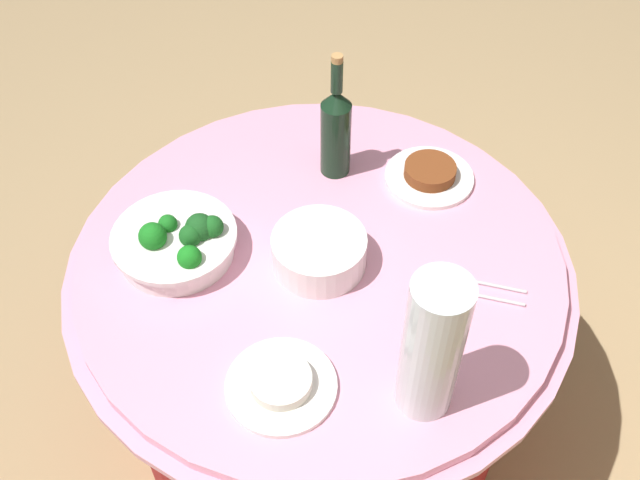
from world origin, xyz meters
The scene contains 10 objects.
ground_plane centered at (0.00, 0.00, 0.00)m, with size 6.00×6.00×0.00m, color tan.
buffet_table centered at (0.00, 0.00, 0.38)m, with size 1.16×1.16×0.74m.
broccoli_bowl centered at (0.27, -0.17, 0.78)m, with size 0.28×0.28×0.11m.
plate_stack centered at (0.01, 0.02, 0.78)m, with size 0.21×0.21×0.08m.
wine_bottle centered at (-0.18, -0.22, 0.87)m, with size 0.07×0.07×0.34m.
decorative_fruit_vase centered at (0.01, 0.41, 0.89)m, with size 0.11×0.11×0.34m.
serving_tongs centered at (-0.25, 0.27, 0.74)m, with size 0.14×0.15×0.01m.
food_plate_stir_fry centered at (-0.36, -0.08, 0.76)m, with size 0.22×0.22×0.04m.
food_plate_rice centered at (0.24, 0.26, 0.75)m, with size 0.22×0.22×0.04m.
label_placard_front centered at (-0.22, -0.33, 0.77)m, with size 0.05×0.02×0.05m.
Camera 1 is at (0.56, 0.94, 2.01)m, focal length 41.82 mm.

